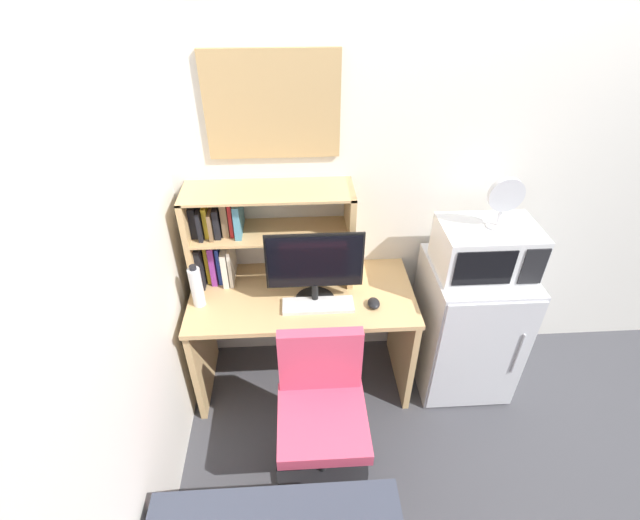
{
  "coord_description": "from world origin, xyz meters",
  "views": [
    {
      "loc": [
        -0.93,
        -2.26,
        2.37
      ],
      "look_at": [
        -0.82,
        -0.33,
        0.98
      ],
      "focal_mm": 25.28,
      "sensor_mm": 36.0,
      "label": 1
    }
  ],
  "objects_px": {
    "computer_mouse": "(374,303)",
    "mini_fridge": "(466,325)",
    "hutch_bookshelf": "(244,232)",
    "keyboard": "(318,305)",
    "wall_corkboard": "(272,106)",
    "desk_chair": "(322,421)",
    "microwave": "(486,249)",
    "water_bottle": "(197,287)",
    "monitor": "(315,266)",
    "desk_fan": "(505,199)"
  },
  "relations": [
    {
      "from": "water_bottle",
      "to": "mini_fridge",
      "type": "distance_m",
      "value": 1.62
    },
    {
      "from": "computer_mouse",
      "to": "wall_corkboard",
      "type": "bearing_deg",
      "value": 140.03
    },
    {
      "from": "desk_fan",
      "to": "microwave",
      "type": "bearing_deg",
      "value": 167.84
    },
    {
      "from": "monitor",
      "to": "microwave",
      "type": "relative_size",
      "value": 1.0
    },
    {
      "from": "computer_mouse",
      "to": "wall_corkboard",
      "type": "height_order",
      "value": "wall_corkboard"
    },
    {
      "from": "keyboard",
      "to": "desk_chair",
      "type": "height_order",
      "value": "desk_chair"
    },
    {
      "from": "desk_fan",
      "to": "mini_fridge",
      "type": "bearing_deg",
      "value": 173.98
    },
    {
      "from": "hutch_bookshelf",
      "to": "computer_mouse",
      "type": "xyz_separation_m",
      "value": [
        0.7,
        -0.3,
        -0.29
      ]
    },
    {
      "from": "mini_fridge",
      "to": "microwave",
      "type": "distance_m",
      "value": 0.57
    },
    {
      "from": "microwave",
      "to": "keyboard",
      "type": "bearing_deg",
      "value": -173.11
    },
    {
      "from": "water_bottle",
      "to": "desk_fan",
      "type": "bearing_deg",
      "value": 1.62
    },
    {
      "from": "water_bottle",
      "to": "microwave",
      "type": "height_order",
      "value": "microwave"
    },
    {
      "from": "computer_mouse",
      "to": "desk_fan",
      "type": "bearing_deg",
      "value": 10.35
    },
    {
      "from": "keyboard",
      "to": "desk_fan",
      "type": "relative_size",
      "value": 1.37
    },
    {
      "from": "wall_corkboard",
      "to": "keyboard",
      "type": "bearing_deg",
      "value": -63.89
    },
    {
      "from": "monitor",
      "to": "keyboard",
      "type": "xyz_separation_m",
      "value": [
        0.02,
        -0.05,
        -0.23
      ]
    },
    {
      "from": "monitor",
      "to": "keyboard",
      "type": "distance_m",
      "value": 0.23
    },
    {
      "from": "mini_fridge",
      "to": "desk_chair",
      "type": "distance_m",
      "value": 1.09
    },
    {
      "from": "water_bottle",
      "to": "monitor",
      "type": "bearing_deg",
      "value": -0.96
    },
    {
      "from": "keyboard",
      "to": "computer_mouse",
      "type": "xyz_separation_m",
      "value": [
        0.3,
        -0.01,
        0.01
      ]
    },
    {
      "from": "hutch_bookshelf",
      "to": "computer_mouse",
      "type": "relative_size",
      "value": 9.98
    },
    {
      "from": "computer_mouse",
      "to": "desk_chair",
      "type": "relative_size",
      "value": 0.1
    },
    {
      "from": "desk_chair",
      "to": "water_bottle",
      "type": "bearing_deg",
      "value": 140.0
    },
    {
      "from": "computer_mouse",
      "to": "mini_fridge",
      "type": "relative_size",
      "value": 0.1
    },
    {
      "from": "hutch_bookshelf",
      "to": "desk_chair",
      "type": "distance_m",
      "value": 1.08
    },
    {
      "from": "water_bottle",
      "to": "hutch_bookshelf",
      "type": "bearing_deg",
      "value": 42.36
    },
    {
      "from": "wall_corkboard",
      "to": "water_bottle",
      "type": "bearing_deg",
      "value": -141.85
    },
    {
      "from": "hutch_bookshelf",
      "to": "desk_chair",
      "type": "bearing_deg",
      "value": -63.34
    },
    {
      "from": "mini_fridge",
      "to": "water_bottle",
      "type": "bearing_deg",
      "value": -178.25
    },
    {
      "from": "hutch_bookshelf",
      "to": "microwave",
      "type": "height_order",
      "value": "hutch_bookshelf"
    },
    {
      "from": "monitor",
      "to": "mini_fridge",
      "type": "relative_size",
      "value": 0.6
    },
    {
      "from": "desk_chair",
      "to": "mini_fridge",
      "type": "bearing_deg",
      "value": 32.24
    },
    {
      "from": "keyboard",
      "to": "desk_chair",
      "type": "distance_m",
      "value": 0.59
    },
    {
      "from": "computer_mouse",
      "to": "mini_fridge",
      "type": "bearing_deg",
      "value": 11.06
    },
    {
      "from": "hutch_bookshelf",
      "to": "monitor",
      "type": "distance_m",
      "value": 0.45
    },
    {
      "from": "hutch_bookshelf",
      "to": "water_bottle",
      "type": "xyz_separation_m",
      "value": [
        -0.25,
        -0.23,
        -0.19
      ]
    },
    {
      "from": "keyboard",
      "to": "desk_chair",
      "type": "xyz_separation_m",
      "value": [
        -0.01,
        -0.48,
        -0.36
      ]
    },
    {
      "from": "computer_mouse",
      "to": "microwave",
      "type": "xyz_separation_m",
      "value": [
        0.61,
        0.12,
        0.25
      ]
    },
    {
      "from": "mini_fridge",
      "to": "microwave",
      "type": "relative_size",
      "value": 1.68
    },
    {
      "from": "monitor",
      "to": "water_bottle",
      "type": "relative_size",
      "value": 1.98
    },
    {
      "from": "monitor",
      "to": "desk_fan",
      "type": "distance_m",
      "value": 1.01
    },
    {
      "from": "hutch_bookshelf",
      "to": "keyboard",
      "type": "distance_m",
      "value": 0.57
    },
    {
      "from": "water_bottle",
      "to": "wall_corkboard",
      "type": "bearing_deg",
      "value": 38.15
    },
    {
      "from": "water_bottle",
      "to": "microwave",
      "type": "xyz_separation_m",
      "value": [
        1.56,
        0.05,
        0.15
      ]
    },
    {
      "from": "hutch_bookshelf",
      "to": "monitor",
      "type": "xyz_separation_m",
      "value": [
        0.38,
        -0.24,
        -0.07
      ]
    },
    {
      "from": "mini_fridge",
      "to": "desk_fan",
      "type": "relative_size",
      "value": 3.05
    },
    {
      "from": "microwave",
      "to": "desk_fan",
      "type": "relative_size",
      "value": 1.82
    },
    {
      "from": "computer_mouse",
      "to": "desk_chair",
      "type": "xyz_separation_m",
      "value": [
        -0.31,
        -0.46,
        -0.37
      ]
    },
    {
      "from": "monitor",
      "to": "computer_mouse",
      "type": "distance_m",
      "value": 0.39
    },
    {
      "from": "monitor",
      "to": "desk_chair",
      "type": "distance_m",
      "value": 0.79
    }
  ]
}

